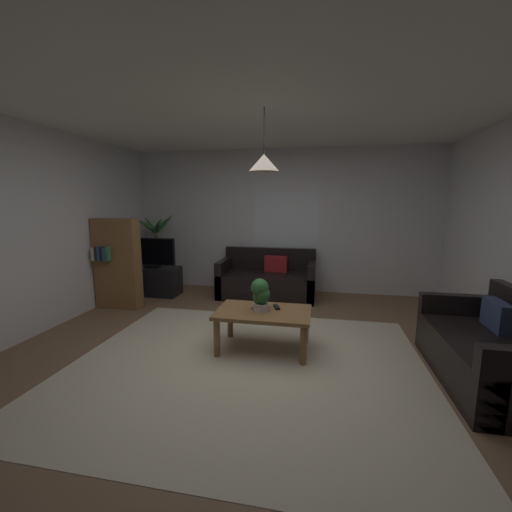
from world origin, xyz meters
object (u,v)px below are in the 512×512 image
(book_on_table_0, at_px, (256,307))
(potted_palm_corner, at_px, (157,251))
(potted_plant_on_table, at_px, (261,294))
(tv_stand, at_px, (154,281))
(couch_under_window, at_px, (267,281))
(remote_on_table_0, at_px, (277,307))
(bookshelf_corner, at_px, (117,263))
(couch_right_side, at_px, (493,355))
(tv, at_px, (152,252))
(coffee_table, at_px, (263,317))
(pendant_lamp, at_px, (264,163))

(book_on_table_0, bearing_deg, potted_palm_corner, 137.05)
(potted_plant_on_table, relative_size, tv_stand, 0.40)
(couch_under_window, relative_size, potted_palm_corner, 1.12)
(remote_on_table_0, bearing_deg, bookshelf_corner, 141.68)
(couch_right_side, height_order, bookshelf_corner, bookshelf_corner)
(tv, bearing_deg, potted_plant_on_table, -38.36)
(coffee_table, bearing_deg, book_on_table_0, 142.78)
(coffee_table, distance_m, pendant_lamp, 1.66)
(book_on_table_0, bearing_deg, couch_under_window, 95.50)
(couch_right_side, xyz_separation_m, pendant_lamp, (-2.17, 0.28, 1.77))
(potted_plant_on_table, distance_m, tv, 2.90)
(potted_plant_on_table, xyz_separation_m, pendant_lamp, (0.03, 0.00, 1.40))
(couch_under_window, bearing_deg, pendant_lamp, -82.11)
(tv_stand, bearing_deg, potted_plant_on_table, -38.69)
(tv_stand, relative_size, pendant_lamp, 1.42)
(bookshelf_corner, bearing_deg, potted_palm_corner, 89.29)
(couch_under_window, xyz_separation_m, pendant_lamp, (0.29, -2.09, 1.77))
(couch_under_window, xyz_separation_m, remote_on_table_0, (0.42, -1.97, 0.19))
(remote_on_table_0, height_order, potted_plant_on_table, potted_plant_on_table)
(book_on_table_0, bearing_deg, couch_right_side, -8.82)
(pendant_lamp, bearing_deg, coffee_table, -135.00)
(coffee_table, xyz_separation_m, tv_stand, (-2.30, 1.81, -0.13))
(tv_stand, relative_size, tv, 1.07)
(tv_stand, bearing_deg, book_on_table_0, -38.31)
(couch_under_window, distance_m, remote_on_table_0, 2.03)
(couch_under_window, height_order, potted_palm_corner, potted_palm_corner)
(tv, relative_size, bookshelf_corner, 0.60)
(remote_on_table_0, distance_m, pendant_lamp, 1.59)
(couch_right_side, xyz_separation_m, remote_on_table_0, (-2.04, 0.40, 0.19))
(book_on_table_0, xyz_separation_m, potted_palm_corner, (-2.37, 2.21, 0.24))
(bookshelf_corner, xyz_separation_m, pendant_lamp, (2.48, -1.04, 1.34))
(remote_on_table_0, distance_m, potted_plant_on_table, 0.27)
(potted_plant_on_table, xyz_separation_m, tv, (-2.27, 1.80, 0.12))
(potted_palm_corner, relative_size, pendant_lamp, 2.33)
(tv, bearing_deg, coffee_table, -37.93)
(pendant_lamp, bearing_deg, potted_palm_corner, 137.25)
(couch_right_side, bearing_deg, pendant_lamp, -97.32)
(tv, distance_m, bookshelf_corner, 0.78)
(book_on_table_0, relative_size, pendant_lamp, 0.18)
(couch_right_side, xyz_separation_m, potted_plant_on_table, (-2.20, 0.27, 0.37))
(book_on_table_0, height_order, tv_stand, tv_stand)
(tv, distance_m, pendant_lamp, 3.18)
(couch_under_window, bearing_deg, couch_right_side, -43.95)
(bookshelf_corner, bearing_deg, tv_stand, 76.54)
(tv, bearing_deg, potted_palm_corner, 109.14)
(tv_stand, xyz_separation_m, bookshelf_corner, (-0.19, -0.78, 0.46))
(couch_right_side, height_order, potted_plant_on_table, same)
(potted_plant_on_table, distance_m, potted_palm_corner, 3.34)
(potted_plant_on_table, relative_size, pendant_lamp, 0.57)
(book_on_table_0, distance_m, tv, 2.81)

